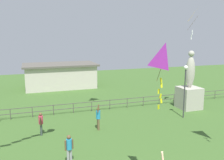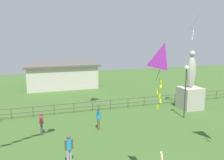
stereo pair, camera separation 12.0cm
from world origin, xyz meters
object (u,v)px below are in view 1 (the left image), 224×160
object	(u,v)px
person_5	(41,122)
kite_3	(198,16)
person_0	(98,117)
person_2	(69,147)
lamppost	(185,80)
statue_monument	(189,92)
kite_2	(165,58)

from	to	relation	value
person_5	kite_3	xyz separation A→B (m)	(13.87, 1.46, 7.71)
person_0	person_2	bearing A→B (deg)	-123.96
lamppost	person_5	world-z (taller)	lamppost
person_2	statue_monument	bearing A→B (deg)	27.96
person_0	kite_3	world-z (taller)	kite_3
lamppost	person_0	world-z (taller)	lamppost
statue_monument	person_0	world-z (taller)	statue_monument
person_2	person_5	size ratio (longest dim) A/B	1.00
lamppost	kite_3	world-z (taller)	kite_3
statue_monument	person_0	xyz separation A→B (m)	(-9.84, -2.50, -0.60)
lamppost	kite_2	xyz separation A→B (m)	(-7.23, -8.61, 2.81)
kite_2	person_2	bearing A→B (deg)	128.93
person_5	lamppost	bearing A→B (deg)	-0.38
statue_monument	lamppost	distance (m)	3.51
kite_3	lamppost	bearing A→B (deg)	-143.41
person_2	kite_3	bearing A→B (deg)	25.60
statue_monument	lamppost	world-z (taller)	statue_monument
person_2	kite_3	size ratio (longest dim) A/B	0.60
statue_monument	kite_2	bearing A→B (deg)	-130.85
kite_2	lamppost	bearing A→B (deg)	49.98
person_2	person_5	bearing A→B (deg)	105.28
person_2	kite_2	world-z (taller)	kite_2
lamppost	kite_3	xyz separation A→B (m)	(2.07, 1.53, 5.37)
statue_monument	lamppost	size ratio (longest dim) A/B	1.23
lamppost	person_5	xyz separation A→B (m)	(-11.80, 0.08, -2.34)
person_2	kite_3	xyz separation A→B (m)	(12.62, 6.04, 7.71)
statue_monument	kite_2	xyz separation A→B (m)	(-9.37, -10.84, 4.48)
kite_2	kite_3	bearing A→B (deg)	47.50
statue_monument	lamppost	bearing A→B (deg)	-133.87
person_0	kite_2	distance (m)	9.78
statue_monument	kite_3	size ratio (longest dim) A/B	2.02
person_0	person_5	size ratio (longest dim) A/B	1.23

